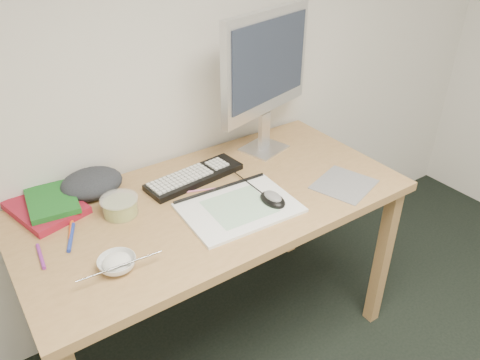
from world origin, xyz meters
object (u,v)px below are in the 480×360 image
at_px(monitor, 266,67).
at_px(desk, 215,216).
at_px(keyboard, 194,177).
at_px(sketchpad, 239,208).
at_px(rice_bowl, 117,264).

bearing_deg(monitor, desk, -167.54).
bearing_deg(keyboard, monitor, 1.63).
bearing_deg(sketchpad, rice_bowl, -171.23).
distance_m(monitor, rice_bowl, 0.95).
bearing_deg(sketchpad, keyboard, 99.27).
distance_m(sketchpad, rice_bowl, 0.47).
relative_size(monitor, rice_bowl, 5.17).
height_order(keyboard, monitor, monitor).
bearing_deg(sketchpad, desk, 111.43).
distance_m(desk, monitor, 0.62).
bearing_deg(rice_bowl, monitor, 24.07).
relative_size(sketchpad, monitor, 0.67).
xyz_separation_m(sketchpad, keyboard, (-0.03, 0.26, 0.01)).
relative_size(keyboard, monitor, 0.67).
bearing_deg(desk, rice_bowl, -159.83).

